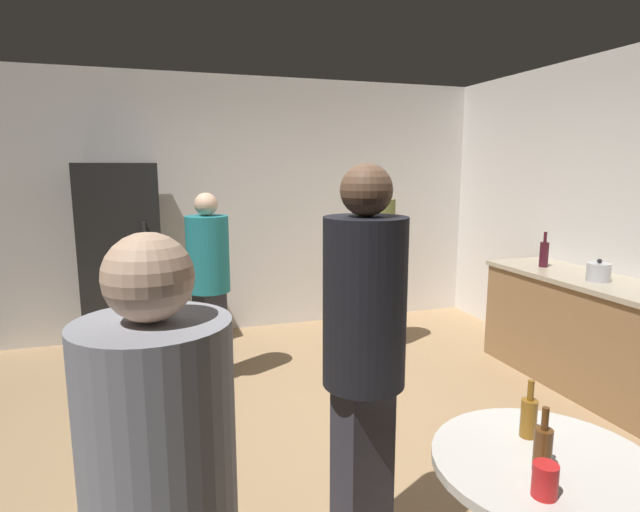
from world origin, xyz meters
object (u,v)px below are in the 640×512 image
object	(u,v)px
person_in_olive_shirt	(376,251)
beer_bottle_amber	(529,416)
kettle	(599,272)
foreground_table	(544,487)
person_in_teal_shirt	(209,274)
person_in_black_shirt	(364,344)
wine_bottle_on_counter	(544,254)
refrigerator	(123,260)
plastic_cup_red	(545,480)
beer_bottle_brown	(543,448)

from	to	relation	value
person_in_olive_shirt	beer_bottle_amber	bearing A→B (deg)	0.13
kettle	person_in_olive_shirt	world-z (taller)	person_in_olive_shirt
foreground_table	person_in_teal_shirt	world-z (taller)	person_in_teal_shirt
person_in_black_shirt	wine_bottle_on_counter	bearing A→B (deg)	110.97
wine_bottle_on_counter	person_in_black_shirt	world-z (taller)	person_in_black_shirt
foreground_table	person_in_olive_shirt	world-z (taller)	person_in_olive_shirt
refrigerator	beer_bottle_amber	xyz separation A→B (m)	(1.64, -3.57, -0.08)
person_in_black_shirt	plastic_cup_red	bearing A→B (deg)	12.13
refrigerator	person_in_black_shirt	world-z (taller)	refrigerator
person_in_teal_shirt	person_in_black_shirt	bearing A→B (deg)	-20.74
foreground_table	person_in_black_shirt	size ratio (longest dim) A/B	0.45
refrigerator	kettle	distance (m)	4.09
beer_bottle_brown	person_in_teal_shirt	size ratio (longest dim) A/B	0.15
person_in_teal_shirt	beer_bottle_brown	bearing A→B (deg)	-14.33
person_in_black_shirt	refrigerator	bearing A→B (deg)	-175.62
wine_bottle_on_counter	person_in_teal_shirt	bearing A→B (deg)	169.61
person_in_olive_shirt	foreground_table	bearing A→B (deg)	-0.11
plastic_cup_red	foreground_table	bearing A→B (deg)	46.64
plastic_cup_red	wine_bottle_on_counter	bearing A→B (deg)	48.99
person_in_black_shirt	beer_bottle_amber	bearing A→B (deg)	42.06
beer_bottle_amber	beer_bottle_brown	size ratio (longest dim) A/B	1.00
foreground_table	beer_bottle_brown	world-z (taller)	beer_bottle_brown
beer_bottle_amber	person_in_olive_shirt	xyz separation A→B (m)	(0.66, 2.90, 0.15)
beer_bottle_brown	beer_bottle_amber	bearing A→B (deg)	61.50
refrigerator	person_in_olive_shirt	distance (m)	2.39
beer_bottle_amber	beer_bottle_brown	world-z (taller)	same
wine_bottle_on_counter	foreground_table	size ratio (longest dim) A/B	0.39
foreground_table	beer_bottle_amber	size ratio (longest dim) A/B	3.48
refrigerator	person_in_black_shirt	bearing A→B (deg)	-71.11
foreground_table	beer_bottle_brown	xyz separation A→B (m)	(-0.06, -0.04, 0.19)
refrigerator	wine_bottle_on_counter	xyz separation A→B (m)	(3.53, -1.48, 0.12)
person_in_teal_shirt	plastic_cup_red	bearing A→B (deg)	-16.68
plastic_cup_red	person_in_black_shirt	size ratio (longest dim) A/B	0.06
wine_bottle_on_counter	beer_bottle_amber	size ratio (longest dim) A/B	1.35
refrigerator	person_in_teal_shirt	size ratio (longest dim) A/B	1.15
person_in_teal_shirt	person_in_olive_shirt	xyz separation A→B (m)	(1.60, 0.29, 0.06)
refrigerator	beer_bottle_brown	size ratio (longest dim) A/B	7.83
foreground_table	beer_bottle_brown	bearing A→B (deg)	-144.12
refrigerator	wine_bottle_on_counter	distance (m)	3.83
beer_bottle_amber	person_in_teal_shirt	distance (m)	2.78
plastic_cup_red	person_in_olive_shirt	world-z (taller)	person_in_olive_shirt
beer_bottle_brown	person_in_olive_shirt	xyz separation A→B (m)	(0.76, 3.09, 0.15)
refrigerator	person_in_olive_shirt	size ratio (longest dim) A/B	1.08
refrigerator	beer_bottle_brown	bearing A→B (deg)	-67.88
foreground_table	beer_bottle_brown	distance (m)	0.20
beer_bottle_amber	beer_bottle_brown	xyz separation A→B (m)	(-0.11, -0.20, 0.00)
person_in_teal_shirt	kettle	bearing A→B (deg)	37.50
plastic_cup_red	person_in_teal_shirt	bearing A→B (deg)	104.23
beer_bottle_amber	person_in_olive_shirt	world-z (taller)	person_in_olive_shirt
refrigerator	person_in_teal_shirt	world-z (taller)	refrigerator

